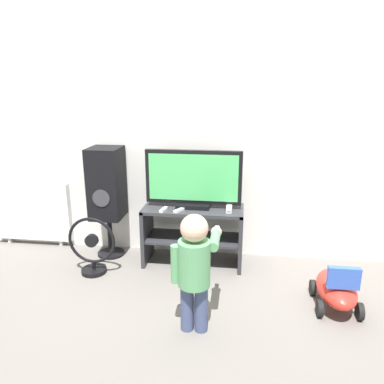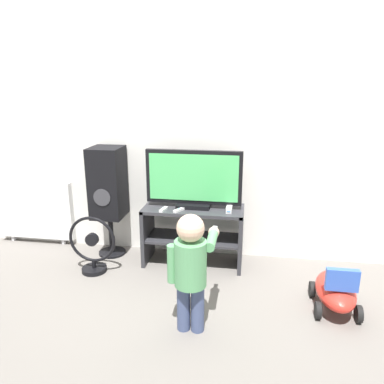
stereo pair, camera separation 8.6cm
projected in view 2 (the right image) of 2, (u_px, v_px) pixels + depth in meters
ground_plane at (190, 272)px, 3.56m from camera, size 16.00×16.00×0.00m
wall_back at (198, 129)px, 3.66m from camera, size 10.00×0.06×2.60m
tv_stand at (193, 228)px, 3.65m from camera, size 0.96×0.41×0.58m
television at (194, 180)px, 3.53m from camera, size 0.91×0.20×0.55m
game_console at (229, 208)px, 3.50m from camera, size 0.05×0.19×0.05m
remote_primary at (163, 209)px, 3.51m from camera, size 0.06×0.13×0.03m
remote_secondary at (179, 210)px, 3.49m from camera, size 0.09×0.13×0.03m
child at (191, 264)px, 2.60m from camera, size 0.34×0.50×0.89m
speaker_tower at (108, 185)px, 3.74m from camera, size 0.31×0.34×1.13m
floor_fan at (93, 247)px, 3.51m from camera, size 0.45×0.23×0.55m
ride_on_toy at (336, 291)px, 2.94m from camera, size 0.33×0.56×0.42m
radiator at (35, 210)px, 4.13m from camera, size 0.88×0.08×0.71m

